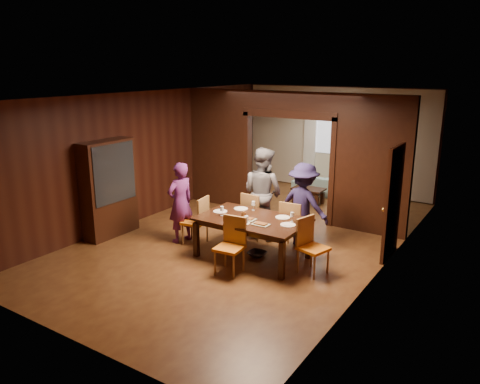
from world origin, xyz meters
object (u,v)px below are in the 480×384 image
Objects in this scene: sofa at (326,186)px; hutch at (109,189)px; person_grey at (263,193)px; chair_right at (313,247)px; chair_left at (195,220)px; person_navy at (303,205)px; dining_table at (252,238)px; coffee_table at (308,196)px; chair_far_r at (293,225)px; chair_far_l at (255,215)px; chair_near at (229,246)px; person_purple at (180,203)px.

hutch reaches higher than sofa.
person_grey is 1.93× the size of chair_right.
hutch is at bearing 41.88° from person_grey.
hutch is (-1.79, -0.56, 0.52)m from chair_left.
person_navy reaches higher than dining_table.
coffee_table is 0.82× the size of chair_far_r.
chair_right is 1.00× the size of chair_far_l.
person_navy is 1.70× the size of chair_near.
chair_far_l is at bearing 18.90° from person_navy.
person_grey is 0.91m from person_navy.
dining_table is at bearing 73.38° from person_navy.
chair_near is (0.56, -5.55, 0.22)m from sofa.
chair_right is 1.43m from chair_near.
chair_left reaches higher than dining_table.
person_grey is at bearing -108.05° from chair_far_l.
person_purple is 2.88m from chair_right.
person_grey is 0.96× the size of dining_table.
dining_table is (0.41, -1.07, -0.56)m from person_grey.
chair_left is at bearing 105.33° from chair_right.
sofa is 4.79m from dining_table.
coffee_table is at bearing 41.28° from chair_right.
chair_far_r reaches higher than coffee_table.
hutch is at bearing -169.30° from dining_table.
chair_far_l reaches higher than coffee_table.
hutch is at bearing 33.40° from chair_far_l.
person_purple reaches higher than chair_far_l.
coffee_table is at bearing 80.37° from sofa.
chair_far_l and chair_near have the same top height.
hutch is (-3.11, -0.59, 0.62)m from dining_table.
dining_table is (-0.49, -1.10, -0.44)m from person_navy.
chair_far_l is 0.92m from chair_far_r.
person_purple reaches higher than chair_right.
chair_far_r is (0.97, -3.96, 0.22)m from sofa.
dining_table is 1.33m from chair_left.
person_grey is 1.93× the size of chair_near.
person_grey reaches higher than chair_near.
chair_right is at bearing 105.55° from sofa.
person_navy is 2.06× the size of coffee_table.
person_grey is at bearing 110.95° from dining_table.
person_purple reaches higher than coffee_table.
chair_far_l is at bearing 101.22° from chair_near.
person_grey is at bearing -21.25° from chair_far_r.
chair_near reaches higher than coffee_table.
sofa is 1.86× the size of chair_near.
chair_near is (1.66, -0.71, -0.33)m from person_purple.
dining_table is 2.44× the size of coffee_table.
chair_right is (2.56, 0.00, 0.00)m from chair_left.
hutch reaches higher than coffee_table.
person_purple is 1.68m from person_grey.
chair_far_l is at bearing 76.80° from chair_right.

